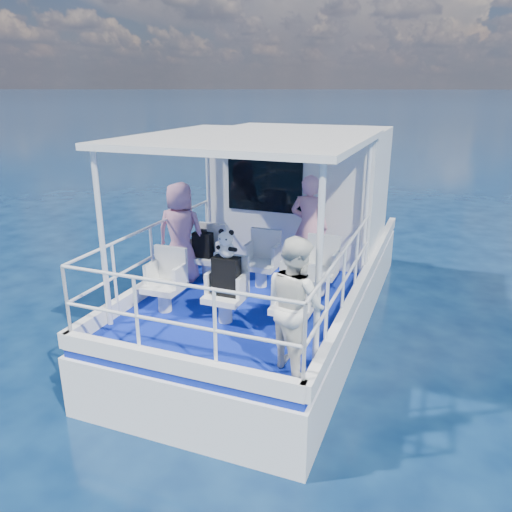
{
  "coord_description": "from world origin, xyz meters",
  "views": [
    {
      "loc": [
        2.49,
        -6.42,
        3.78
      ],
      "look_at": [
        0.15,
        -0.4,
        1.59
      ],
      "focal_mm": 35.0,
      "sensor_mm": 36.0,
      "label": 1
    }
  ],
  "objects_px": {
    "passenger_port_fwd": "(181,232)",
    "panda": "(227,244)",
    "backpack_center": "(226,276)",
    "passenger_stbd_aft": "(295,304)"
  },
  "relations": [
    {
      "from": "passenger_stbd_aft",
      "to": "panda",
      "type": "bearing_deg",
      "value": 5.52
    },
    {
      "from": "backpack_center",
      "to": "panda",
      "type": "relative_size",
      "value": 1.4
    },
    {
      "from": "panda",
      "to": "backpack_center",
      "type": "bearing_deg",
      "value": 173.68
    },
    {
      "from": "passenger_port_fwd",
      "to": "backpack_center",
      "type": "height_order",
      "value": "passenger_port_fwd"
    },
    {
      "from": "passenger_port_fwd",
      "to": "panda",
      "type": "distance_m",
      "value": 1.72
    },
    {
      "from": "backpack_center",
      "to": "passenger_port_fwd",
      "type": "bearing_deg",
      "value": 138.81
    },
    {
      "from": "passenger_port_fwd",
      "to": "panda",
      "type": "bearing_deg",
      "value": 131.06
    },
    {
      "from": "backpack_center",
      "to": "panda",
      "type": "xyz_separation_m",
      "value": [
        0.01,
        -0.0,
        0.43
      ]
    },
    {
      "from": "passenger_port_fwd",
      "to": "panda",
      "type": "xyz_separation_m",
      "value": [
        1.28,
        -1.11,
        0.29
      ]
    },
    {
      "from": "passenger_port_fwd",
      "to": "panda",
      "type": "height_order",
      "value": "passenger_port_fwd"
    }
  ]
}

